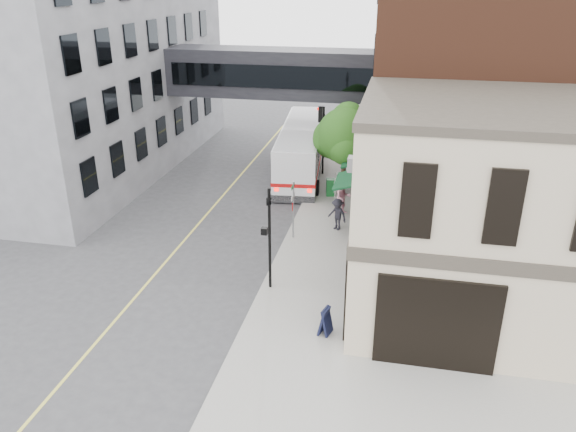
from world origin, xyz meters
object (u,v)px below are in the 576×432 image
at_px(pedestrian_b, 343,197).
at_px(newspaper_box, 331,187).
at_px(bus, 302,147).
at_px(pedestrian_c, 337,214).
at_px(sandwich_board, 325,321).
at_px(pedestrian_a, 338,185).

height_order(pedestrian_b, newspaper_box, pedestrian_b).
distance_m(bus, pedestrian_b, 7.80).
relative_size(bus, pedestrian_b, 6.20).
bearing_deg(pedestrian_c, pedestrian_b, 119.20).
bearing_deg(sandwich_board, bus, 118.96).
height_order(bus, pedestrian_b, bus).
bearing_deg(pedestrian_c, sandwich_board, -54.92).
height_order(newspaper_box, sandwich_board, sandwich_board).
xyz_separation_m(newspaper_box, sandwich_board, (1.73, -14.05, 0.01)).
xyz_separation_m(pedestrian_c, newspaper_box, (-0.99, 4.78, -0.34)).
distance_m(pedestrian_b, newspaper_box, 2.87).
xyz_separation_m(pedestrian_b, newspaper_box, (-1.03, 2.64, -0.45)).
height_order(pedestrian_a, sandwich_board, pedestrian_a).
height_order(pedestrian_b, pedestrian_c, pedestrian_b).
relative_size(bus, newspaper_box, 11.54).
distance_m(pedestrian_a, pedestrian_b, 2.47).
bearing_deg(pedestrian_b, pedestrian_a, 75.06).
bearing_deg(pedestrian_c, pedestrian_a, 127.10).
relative_size(bus, sandwich_board, 11.26).
relative_size(pedestrian_b, newspaper_box, 1.86).
relative_size(pedestrian_c, sandwich_board, 1.61).
bearing_deg(pedestrian_a, pedestrian_c, -102.72).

